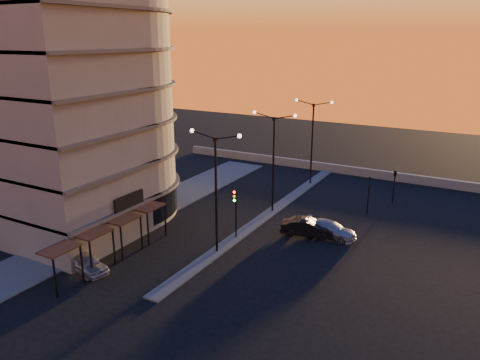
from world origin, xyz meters
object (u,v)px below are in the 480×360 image
(streetlamp_mid, at_px, (274,155))
(car_hatchback, at_px, (85,263))
(car_wagon, at_px, (330,229))
(traffic_light_main, at_px, (235,206))
(car_sedan, at_px, (308,228))

(streetlamp_mid, distance_m, car_hatchback, 19.01)
(car_hatchback, height_order, car_wagon, car_hatchback)
(streetlamp_mid, bearing_deg, car_hatchback, -110.73)
(traffic_light_main, xyz_separation_m, car_hatchback, (-6.50, -10.05, -2.21))
(car_sedan, xyz_separation_m, car_wagon, (1.63, 0.72, -0.08))
(traffic_light_main, relative_size, car_sedan, 0.95)
(traffic_light_main, bearing_deg, car_hatchback, -122.90)
(traffic_light_main, bearing_deg, car_sedan, 34.89)
(car_hatchback, bearing_deg, streetlamp_mid, -10.11)
(streetlamp_mid, height_order, car_wagon, streetlamp_mid)
(car_hatchback, bearing_deg, traffic_light_main, -22.29)
(streetlamp_mid, height_order, traffic_light_main, streetlamp_mid)
(traffic_light_main, distance_m, car_wagon, 8.16)
(streetlamp_mid, relative_size, car_sedan, 2.13)
(car_hatchback, xyz_separation_m, car_sedan, (11.50, 13.53, 0.05))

